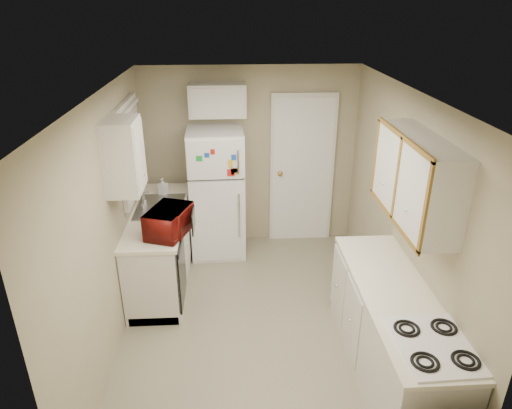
{
  "coord_description": "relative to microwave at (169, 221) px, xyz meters",
  "views": [
    {
      "loc": [
        -0.25,
        -3.88,
        3.13
      ],
      "look_at": [
        0.0,
        0.5,
        1.15
      ],
      "focal_mm": 32.0,
      "sensor_mm": 36.0,
      "label": 1
    }
  ],
  "objects": [
    {
      "name": "floor",
      "position": [
        0.9,
        -0.36,
        -1.05
      ],
      "size": [
        3.8,
        3.8,
        0.0
      ],
      "primitive_type": "plane",
      "color": "#ACA68A",
      "rests_on": "ground"
    },
    {
      "name": "ceiling",
      "position": [
        0.9,
        -0.36,
        1.35
      ],
      "size": [
        3.8,
        3.8,
        0.0
      ],
      "primitive_type": "plane",
      "color": "white",
      "rests_on": "floor"
    },
    {
      "name": "wall_left",
      "position": [
        -0.5,
        -0.36,
        0.15
      ],
      "size": [
        3.8,
        3.8,
        0.0
      ],
      "primitive_type": "plane",
      "color": "tan",
      "rests_on": "floor"
    },
    {
      "name": "wall_right",
      "position": [
        2.3,
        -0.36,
        0.15
      ],
      "size": [
        3.8,
        3.8,
        0.0
      ],
      "primitive_type": "plane",
      "color": "tan",
      "rests_on": "floor"
    },
    {
      "name": "wall_back",
      "position": [
        0.9,
        1.54,
        0.15
      ],
      "size": [
        2.8,
        2.8,
        0.0
      ],
      "primitive_type": "plane",
      "color": "tan",
      "rests_on": "floor"
    },
    {
      "name": "wall_front",
      "position": [
        0.9,
        -2.26,
        0.15
      ],
      "size": [
        2.8,
        2.8,
        0.0
      ],
      "primitive_type": "plane",
      "color": "tan",
      "rests_on": "floor"
    },
    {
      "name": "left_counter",
      "position": [
        -0.2,
        0.54,
        -0.6
      ],
      "size": [
        0.6,
        1.8,
        0.9
      ],
      "primitive_type": "cube",
      "color": "silver",
      "rests_on": "floor"
    },
    {
      "name": "dishwasher",
      "position": [
        0.09,
        -0.06,
        -0.56
      ],
      "size": [
        0.03,
        0.58,
        0.72
      ],
      "primitive_type": "cube",
      "color": "black",
      "rests_on": "floor"
    },
    {
      "name": "sink",
      "position": [
        -0.2,
        0.69,
        -0.19
      ],
      "size": [
        0.54,
        0.74,
        0.16
      ],
      "primitive_type": "cube",
      "color": "gray",
      "rests_on": "left_counter"
    },
    {
      "name": "microwave",
      "position": [
        0.0,
        0.0,
        0.0
      ],
      "size": [
        0.58,
        0.44,
        0.34
      ],
      "primitive_type": "imported",
      "rotation": [
        0.0,
        0.0,
        1.25
      ],
      "color": "maroon",
      "rests_on": "left_counter"
    },
    {
      "name": "soap_bottle",
      "position": [
        -0.2,
        1.07,
        -0.05
      ],
      "size": [
        0.13,
        0.13,
        0.21
      ],
      "primitive_type": "imported",
      "rotation": [
        0.0,
        0.0,
        -0.41
      ],
      "color": "white",
      "rests_on": "left_counter"
    },
    {
      "name": "window_blinds",
      "position": [
        -0.46,
        0.69,
        0.55
      ],
      "size": [
        0.1,
        0.98,
        1.08
      ],
      "primitive_type": "cube",
      "color": "silver",
      "rests_on": "wall_left"
    },
    {
      "name": "upper_cabinet_left",
      "position": [
        -0.35,
        -0.14,
        0.75
      ],
      "size": [
        0.3,
        0.45,
        0.7
      ],
      "primitive_type": "cube",
      "color": "silver",
      "rests_on": "wall_left"
    },
    {
      "name": "refrigerator",
      "position": [
        0.46,
        1.2,
        -0.21
      ],
      "size": [
        0.71,
        0.69,
        1.68
      ],
      "primitive_type": "cube",
      "rotation": [
        0.0,
        0.0,
        0.03
      ],
      "color": "white",
      "rests_on": "floor"
    },
    {
      "name": "cabinet_over_fridge",
      "position": [
        0.5,
        1.39,
        0.95
      ],
      "size": [
        0.7,
        0.3,
        0.4
      ],
      "primitive_type": "cube",
      "color": "silver",
      "rests_on": "wall_back"
    },
    {
      "name": "interior_door",
      "position": [
        1.6,
        1.5,
        -0.03
      ],
      "size": [
        0.86,
        0.06,
        2.08
      ],
      "primitive_type": "cube",
      "color": "white",
      "rests_on": "floor"
    },
    {
      "name": "right_counter",
      "position": [
        2.0,
        -1.16,
        -0.6
      ],
      "size": [
        0.6,
        2.0,
        0.9
      ],
      "primitive_type": "cube",
      "color": "silver",
      "rests_on": "floor"
    },
    {
      "name": "stove",
      "position": [
        2.05,
        -1.8,
        -0.65
      ],
      "size": [
        0.55,
        0.67,
        0.8
      ],
      "primitive_type": "cube",
      "rotation": [
        0.0,
        0.0,
        0.03
      ],
      "color": "white",
      "rests_on": "floor"
    },
    {
      "name": "upper_cabinet_right",
      "position": [
        2.15,
        -0.86,
        0.75
      ],
      "size": [
        0.3,
        1.2,
        0.7
      ],
      "primitive_type": "cube",
      "color": "silver",
      "rests_on": "wall_right"
    }
  ]
}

